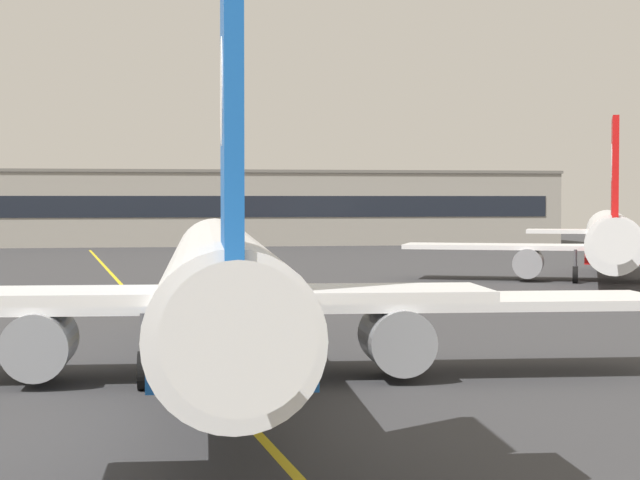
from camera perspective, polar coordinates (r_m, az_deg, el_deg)
ground_plane at (r=29.10m, az=-5.14°, el=-10.72°), size 400.00×400.00×0.00m
taxiway_centreline at (r=58.69m, az=-7.60°, el=-4.26°), size 10.54×179.73×0.01m
airliner_foreground at (r=41.77m, az=-4.79°, el=-2.16°), size 32.27×41.53×11.65m
airliner_background at (r=92.92m, az=13.78°, el=0.07°), size 31.00×38.97×11.52m
safety_cone_by_nose_gear at (r=57.66m, az=-5.69°, el=-4.11°), size 0.44×0.44×0.55m
terminal_building at (r=161.71m, az=-8.83°, el=1.54°), size 116.47×12.40×10.18m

